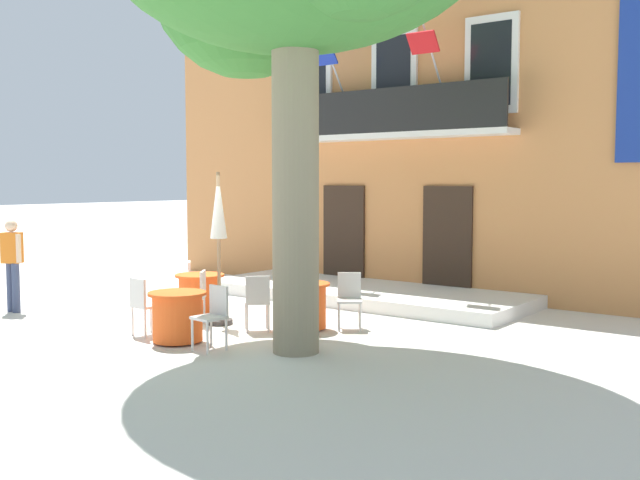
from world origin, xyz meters
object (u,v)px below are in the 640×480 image
Objects in this scene: cafe_chair_near_tree_0 at (195,282)px; cafe_chair_front_0 at (144,302)px; cafe_chair_near_tree_1 at (197,294)px; pedestrian_near_entrance at (12,260)px; cafe_table_middle at (303,305)px; cafe_table_near_tree at (200,295)px; cafe_table_front at (177,316)px; cafe_chair_middle_0 at (257,299)px; cafe_chair_middle_1 at (349,296)px; cafe_umbrella at (219,225)px; cafe_chair_front_1 at (213,313)px.

cafe_chair_near_tree_0 is 1.00× the size of cafe_chair_front_0.
cafe_chair_near_tree_1 is 0.54× the size of pedestrian_near_entrance.
cafe_table_middle is 0.95× the size of cafe_chair_front_0.
cafe_table_near_tree is 0.51× the size of pedestrian_near_entrance.
cafe_table_middle and cafe_table_front have the same top height.
cafe_chair_middle_0 is 1.50m from cafe_chair_middle_1.
pedestrian_near_entrance is at bearing -159.11° from cafe_umbrella.
cafe_chair_near_tree_0 and cafe_chair_middle_1 have the same top height.
cafe_chair_front_1 is (2.02, -1.66, 0.14)m from cafe_table_near_tree.
cafe_chair_near_tree_0 reaches higher than cafe_table_near_tree.
pedestrian_near_entrance is at bearing -161.67° from cafe_chair_near_tree_1.
cafe_chair_near_tree_0 is 1.00× the size of cafe_chair_near_tree_1.
cafe_chair_front_1 is at bearing -75.54° from cafe_chair_middle_0.
cafe_chair_front_0 is (-1.17, -1.32, 0.00)m from cafe_chair_middle_0.
cafe_chair_front_0 reaches higher than cafe_table_near_tree.
cafe_table_front is at bearing -179.80° from cafe_chair_front_1.
cafe_chair_near_tree_1 is (1.11, -1.01, 0.00)m from cafe_chair_near_tree_0.
pedestrian_near_entrance is (-5.79, -2.49, 0.43)m from cafe_chair_middle_1.
cafe_umbrella is at bearing -28.22° from cafe_chair_near_tree_0.
cafe_chair_middle_1 is at bearing 15.44° from cafe_table_near_tree.
cafe_chair_near_tree_1 is 1.12m from cafe_chair_front_0.
cafe_table_near_tree is at bearing -37.00° from cafe_chair_near_tree_0.
cafe_chair_front_1 reaches higher than cafe_table_near_tree.
cafe_chair_near_tree_0 and cafe_chair_middle_0 have the same top height.
cafe_chair_near_tree_1 is (0.51, -0.55, 0.14)m from cafe_table_near_tree.
pedestrian_near_entrance reaches higher than cafe_chair_near_tree_0.
cafe_umbrella is at bearing 175.25° from cafe_chair_middle_0.
cafe_chair_near_tree_0 is at bearing 160.55° from cafe_chair_middle_0.
cafe_table_near_tree is 2.81m from cafe_chair_middle_1.
cafe_chair_near_tree_0 is at bearing 151.78° from cafe_umbrella.
cafe_table_front is (-0.88, -1.90, 0.00)m from cafe_table_middle.
cafe_chair_front_0 is at bearing -179.43° from cafe_chair_front_1.
cafe_chair_middle_0 is 1.38m from cafe_table_front.
cafe_chair_near_tree_1 is 0.36× the size of cafe_umbrella.
cafe_chair_near_tree_1 and cafe_chair_middle_0 have the same top height.
cafe_table_front is (0.76, -1.11, -0.14)m from cafe_chair_near_tree_1.
cafe_table_near_tree is 0.95× the size of cafe_chair_middle_0.
cafe_chair_middle_1 is at bearing 5.08° from cafe_chair_near_tree_0.
cafe_chair_near_tree_0 is 3.34m from pedestrian_near_entrance.
pedestrian_near_entrance is at bearing -156.71° from cafe_chair_middle_1.
cafe_table_middle is 0.95× the size of cafe_chair_middle_1.
cafe_table_near_tree and cafe_table_front have the same top height.
cafe_chair_middle_0 is (2.29, -0.81, 0.00)m from cafe_chair_near_tree_0.
cafe_chair_middle_0 is at bearing -4.75° from cafe_umbrella.
cafe_chair_near_tree_1 is 1.05× the size of cafe_table_middle.
cafe_chair_front_1 is at bearing 0.20° from cafe_table_front.
cafe_chair_near_tree_1 and cafe_chair_front_1 have the same top height.
cafe_table_near_tree is at bearing 107.15° from cafe_chair_front_0.
cafe_chair_front_1 is at bearing -39.33° from cafe_table_near_tree.
cafe_chair_near_tree_0 and cafe_chair_front_1 have the same top height.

